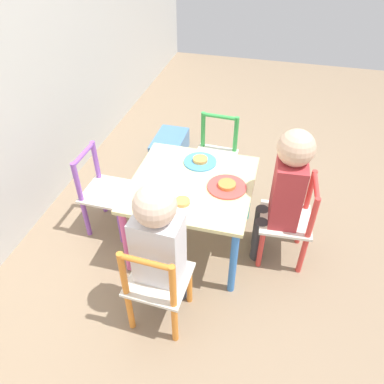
{
  "coord_description": "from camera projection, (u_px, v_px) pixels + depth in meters",
  "views": [
    {
      "loc": [
        -1.44,
        -0.37,
        1.6
      ],
      "look_at": [
        0.0,
        0.0,
        0.37
      ],
      "focal_mm": 35.0,
      "sensor_mm": 36.0,
      "label": 1
    }
  ],
  "objects": [
    {
      "name": "ground_plane",
      "position": [
        192.0,
        241.0,
        2.16
      ],
      "size": [
        6.0,
        6.0,
        0.0
      ],
      "primitive_type": "plane",
      "color": "#8C755B"
    },
    {
      "name": "kids_table",
      "position": [
        192.0,
        191.0,
        1.92
      ],
      "size": [
        0.61,
        0.61,
        0.43
      ],
      "color": "beige",
      "rests_on": "ground_plane"
    },
    {
      "name": "chair_red",
      "position": [
        290.0,
        222.0,
        1.93
      ],
      "size": [
        0.28,
        0.28,
        0.51
      ],
      "rotation": [
        0.0,
        0.0,
        -3.08
      ],
      "color": "silver",
      "rests_on": "ground_plane"
    },
    {
      "name": "chair_orange",
      "position": [
        157.0,
        285.0,
        1.63
      ],
      "size": [
        0.27,
        0.27,
        0.51
      ],
      "rotation": [
        0.0,
        0.0,
        1.52
      ],
      "color": "silver",
      "rests_on": "ground_plane"
    },
    {
      "name": "chair_green",
      "position": [
        215.0,
        157.0,
        2.39
      ],
      "size": [
        0.27,
        0.27,
        0.51
      ],
      "rotation": [
        0.0,
        0.0,
        -1.61
      ],
      "color": "silver",
      "rests_on": "ground_plane"
    },
    {
      "name": "chair_purple",
      "position": [
        104.0,
        193.0,
        2.11
      ],
      "size": [
        0.26,
        0.26,
        0.51
      ],
      "rotation": [
        0.0,
        0.0,
        -0.02
      ],
      "color": "silver",
      "rests_on": "ground_plane"
    },
    {
      "name": "child_front",
      "position": [
        285.0,
        187.0,
        1.8
      ],
      "size": [
        0.21,
        0.22,
        0.78
      ],
      "rotation": [
        0.0,
        0.0,
        -3.08
      ],
      "color": "#38383D",
      "rests_on": "ground_plane"
    },
    {
      "name": "child_left",
      "position": [
        159.0,
        242.0,
        1.54
      ],
      "size": [
        0.22,
        0.21,
        0.76
      ],
      "rotation": [
        0.0,
        0.0,
        1.52
      ],
      "color": "#4C608E",
      "rests_on": "ground_plane"
    },
    {
      "name": "plate_front",
      "position": [
        227.0,
        186.0,
        1.85
      ],
      "size": [
        0.19,
        0.19,
        0.03
      ],
      "color": "#E54C47",
      "rests_on": "kids_table"
    },
    {
      "name": "plate_left",
      "position": [
        183.0,
        203.0,
        1.75
      ],
      "size": [
        0.16,
        0.16,
        0.03
      ],
      "color": "white",
      "rests_on": "kids_table"
    },
    {
      "name": "plate_right",
      "position": [
        200.0,
        161.0,
        2.02
      ],
      "size": [
        0.18,
        0.18,
        0.03
      ],
      "color": "#4C9EE0",
      "rests_on": "kids_table"
    },
    {
      "name": "storage_bin",
      "position": [
        170.0,
        146.0,
        2.8
      ],
      "size": [
        0.35,
        0.21,
        0.15
      ],
      "color": "#4C7FB7",
      "rests_on": "ground_plane"
    }
  ]
}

